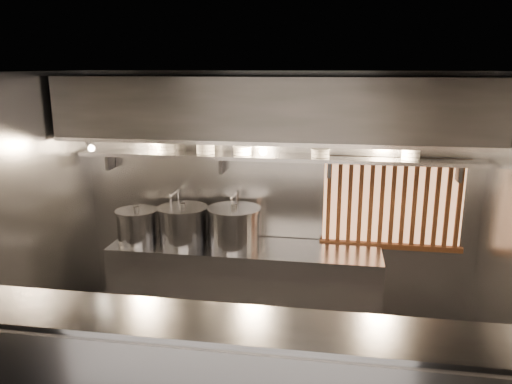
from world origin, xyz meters
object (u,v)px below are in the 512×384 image
(stock_pot_right, at_px, (234,227))
(stock_pot_left, at_px, (137,225))
(heat_lamp, at_px, (89,143))
(pendant_bulb, at_px, (263,152))
(stock_pot_mid, at_px, (183,225))

(stock_pot_right, bearing_deg, stock_pot_left, -178.36)
(stock_pot_right, bearing_deg, heat_lamp, -168.95)
(pendant_bulb, height_order, stock_pot_left, pendant_bulb)
(stock_pot_mid, relative_size, stock_pot_right, 1.08)
(pendant_bulb, bearing_deg, stock_pot_right, -169.22)
(heat_lamp, distance_m, stock_pot_left, 1.08)
(stock_pot_right, bearing_deg, pendant_bulb, 10.78)
(stock_pot_left, bearing_deg, stock_pot_mid, 5.06)
(heat_lamp, bearing_deg, stock_pot_right, 11.05)
(heat_lamp, bearing_deg, pendant_bulb, 11.00)
(stock_pot_left, distance_m, stock_pot_right, 1.12)
(pendant_bulb, xyz_separation_m, stock_pot_right, (-0.31, -0.06, -0.84))
(pendant_bulb, height_order, stock_pot_mid, pendant_bulb)
(pendant_bulb, bearing_deg, stock_pot_left, -176.34)
(heat_lamp, bearing_deg, stock_pot_left, 35.34)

